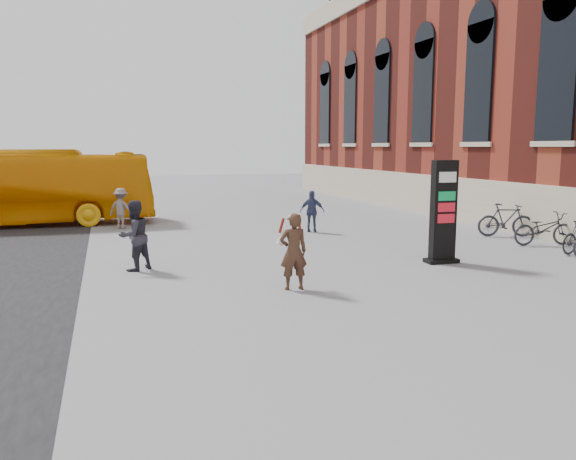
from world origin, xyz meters
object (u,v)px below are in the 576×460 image
object	(u,v)px
pedestrian_a	(134,236)
bike_7	(506,220)
bus	(13,188)
info_pylon	(443,212)
bike_6	(544,229)
woman	(293,251)
pedestrian_b	(121,208)
pedestrian_c	(312,211)

from	to	relation	value
pedestrian_a	bike_7	world-z (taller)	pedestrian_a
bike_7	bus	bearing A→B (deg)	84.02
info_pylon	bike_7	xyz separation A→B (m)	(4.55, 3.11, -0.79)
info_pylon	bike_6	distance (m)	4.82
woman	bus	xyz separation A→B (m)	(-7.23, 12.73, 0.63)
pedestrian_b	pedestrian_c	bearing A→B (deg)	-171.82
pedestrian_a	bike_7	size ratio (longest dim) A/B	0.92
bike_7	woman	bearing A→B (deg)	136.84
info_pylon	pedestrian_c	size ratio (longest dim) A/B	1.81
pedestrian_a	bike_6	distance (m)	12.37
pedestrian_a	pedestrian_b	xyz separation A→B (m)	(-0.11, 7.59, -0.11)
woman	pedestrian_a	distance (m)	4.36
bike_6	bike_7	size ratio (longest dim) A/B	1.04
info_pylon	pedestrian_b	xyz separation A→B (m)	(-7.92, 9.13, -0.59)
bike_7	pedestrian_b	bearing A→B (deg)	84.70
woman	pedestrian_c	world-z (taller)	woman
bus	pedestrian_c	distance (m)	11.69
pedestrian_a	pedestrian_b	bearing A→B (deg)	-123.95
woman	pedestrian_a	size ratio (longest dim) A/B	0.95
pedestrian_c	info_pylon	bearing A→B (deg)	126.90
bus	pedestrian_c	world-z (taller)	bus
bike_7	pedestrian_c	bearing A→B (deg)	83.38
info_pylon	bike_6	xyz separation A→B (m)	(4.55, 1.36, -0.84)
info_pylon	pedestrian_b	distance (m)	12.10
woman	bike_7	size ratio (longest dim) A/B	0.88
bus	pedestrian_c	size ratio (longest dim) A/B	7.07
woman	pedestrian_b	world-z (taller)	woman
bus	pedestrian_b	distance (m)	4.55
info_pylon	bike_7	distance (m)	5.57
woman	bike_6	xyz separation A→B (m)	(9.20, 2.81, -0.33)
pedestrian_b	bike_6	distance (m)	14.70
pedestrian_a	bus	bearing A→B (deg)	-102.14
pedestrian_a	pedestrian_c	size ratio (longest dim) A/B	1.17
pedestrian_c	pedestrian_a	bearing A→B (deg)	59.83
pedestrian_c	bike_6	world-z (taller)	pedestrian_c
pedestrian_c	bike_7	world-z (taller)	pedestrian_c
info_pylon	pedestrian_b	size ratio (longest dim) A/B	1.77
pedestrian_b	pedestrian_a	bearing A→B (deg)	123.56
info_pylon	bike_7	size ratio (longest dim) A/B	1.43
pedestrian_b	bike_7	bearing A→B (deg)	-173.05
bus	pedestrian_a	bearing A→B (deg)	-155.43
bike_6	pedestrian_b	bearing A→B (deg)	67.24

